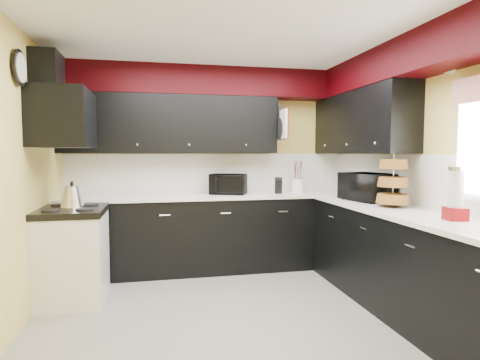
% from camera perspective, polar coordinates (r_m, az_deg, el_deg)
% --- Properties ---
extents(ground, '(3.60, 3.60, 0.00)m').
position_cam_1_polar(ground, '(3.74, -0.27, -19.04)').
color(ground, gray).
rests_on(ground, ground).
extents(wall_back, '(3.60, 0.06, 2.50)m').
position_cam_1_polar(wall_back, '(5.22, -4.27, 1.64)').
color(wall_back, '#E0C666').
rests_on(wall_back, ground).
extents(wall_right, '(0.06, 3.60, 2.50)m').
position_cam_1_polar(wall_right, '(4.20, 24.55, 0.72)').
color(wall_right, '#E0C666').
rests_on(wall_right, ground).
extents(wall_left, '(0.06, 3.60, 2.50)m').
position_cam_1_polar(wall_left, '(3.55, -30.02, 0.02)').
color(wall_left, '#E0C666').
rests_on(wall_left, ground).
extents(ceiling, '(3.60, 3.60, 0.06)m').
position_cam_1_polar(ceiling, '(3.59, -0.28, 20.76)').
color(ceiling, white).
rests_on(ceiling, wall_back).
extents(cab_back, '(3.60, 0.60, 0.90)m').
position_cam_1_polar(cab_back, '(5.02, -3.76, -7.65)').
color(cab_back, black).
rests_on(cab_back, ground).
extents(cab_right, '(0.60, 3.00, 0.90)m').
position_cam_1_polar(cab_right, '(3.91, 23.26, -11.36)').
color(cab_right, black).
rests_on(cab_right, ground).
extents(counter_back, '(3.62, 0.64, 0.04)m').
position_cam_1_polar(counter_back, '(4.95, -3.79, -2.31)').
color(counter_back, white).
rests_on(counter_back, cab_back).
extents(counter_right, '(0.64, 3.02, 0.04)m').
position_cam_1_polar(counter_right, '(3.81, 23.46, -4.53)').
color(counter_right, white).
rests_on(counter_right, cab_right).
extents(splash_back, '(3.60, 0.02, 0.50)m').
position_cam_1_polar(splash_back, '(5.21, -4.25, 0.98)').
color(splash_back, white).
rests_on(splash_back, counter_back).
extents(splash_right, '(0.02, 3.60, 0.50)m').
position_cam_1_polar(splash_right, '(4.20, 24.42, -0.10)').
color(splash_right, white).
rests_on(splash_right, counter_right).
extents(upper_back, '(2.60, 0.35, 0.70)m').
position_cam_1_polar(upper_back, '(5.01, -9.76, 7.79)').
color(upper_back, black).
rests_on(upper_back, wall_back).
extents(upper_right, '(0.35, 1.80, 0.70)m').
position_cam_1_polar(upper_right, '(4.87, 16.70, 7.79)').
color(upper_right, black).
rests_on(upper_right, wall_right).
extents(soffit_back, '(3.60, 0.36, 0.35)m').
position_cam_1_polar(soffit_back, '(5.11, -4.06, 13.69)').
color(soffit_back, black).
rests_on(soffit_back, wall_back).
extents(soffit_right, '(0.36, 3.24, 0.35)m').
position_cam_1_polar(soffit_right, '(4.03, 24.45, 15.97)').
color(soffit_right, black).
rests_on(soffit_right, wall_right).
extents(stove, '(0.60, 0.75, 0.86)m').
position_cam_1_polar(stove, '(4.32, -22.66, -10.14)').
color(stove, white).
rests_on(stove, ground).
extents(cooktop, '(0.62, 0.77, 0.06)m').
position_cam_1_polar(cooktop, '(4.24, -22.82, -4.10)').
color(cooktop, black).
rests_on(cooktop, stove).
extents(hood, '(0.50, 0.78, 0.55)m').
position_cam_1_polar(hood, '(4.22, -23.83, 7.96)').
color(hood, black).
rests_on(hood, wall_left).
extents(hood_duct, '(0.24, 0.40, 0.40)m').
position_cam_1_polar(hood_duct, '(4.30, -25.73, 13.47)').
color(hood_duct, black).
rests_on(hood_duct, wall_left).
extents(pan_top, '(0.03, 0.22, 0.40)m').
position_cam_1_polar(pan_top, '(5.18, 5.23, 9.93)').
color(pan_top, black).
rests_on(pan_top, upper_back).
extents(pan_mid, '(0.03, 0.28, 0.46)m').
position_cam_1_polar(pan_mid, '(5.03, 5.66, 7.24)').
color(pan_mid, black).
rests_on(pan_mid, upper_back).
extents(pan_low, '(0.03, 0.24, 0.42)m').
position_cam_1_polar(pan_low, '(5.28, 4.80, 6.77)').
color(pan_low, black).
rests_on(pan_low, upper_back).
extents(cut_board, '(0.03, 0.26, 0.35)m').
position_cam_1_polar(cut_board, '(4.92, 6.20, 7.89)').
color(cut_board, white).
rests_on(cut_board, upper_back).
extents(baskets, '(0.27, 0.27, 0.50)m').
position_cam_1_polar(baskets, '(4.08, 20.95, -0.25)').
color(baskets, brown).
rests_on(baskets, upper_right).
extents(clock, '(0.03, 0.30, 0.30)m').
position_cam_1_polar(clock, '(3.84, -28.88, 13.81)').
color(clock, black).
rests_on(clock, wall_left).
extents(deco_plate, '(0.03, 0.24, 0.24)m').
position_cam_1_polar(deco_plate, '(3.98, 27.72, 14.95)').
color(deco_plate, white).
rests_on(deco_plate, wall_right).
extents(toaster_oven, '(0.54, 0.50, 0.25)m').
position_cam_1_polar(toaster_oven, '(4.99, -1.69, -0.59)').
color(toaster_oven, black).
rests_on(toaster_oven, counter_back).
extents(microwave, '(0.47, 0.61, 0.30)m').
position_cam_1_polar(microwave, '(4.52, 17.61, -0.93)').
color(microwave, black).
rests_on(microwave, counter_right).
extents(utensil_crock, '(0.20, 0.20, 0.18)m').
position_cam_1_polar(utensil_crock, '(5.22, 8.23, -0.82)').
color(utensil_crock, white).
rests_on(utensil_crock, counter_back).
extents(knife_block, '(0.11, 0.14, 0.19)m').
position_cam_1_polar(knife_block, '(5.09, 5.48, -0.84)').
color(knife_block, black).
rests_on(knife_block, counter_back).
extents(kettle, '(0.26, 0.26, 0.21)m').
position_cam_1_polar(kettle, '(4.32, -22.77, -2.16)').
color(kettle, silver).
rests_on(kettle, cooktop).
extents(dispenser_a, '(0.16, 0.16, 0.38)m').
position_cam_1_polar(dispenser_a, '(3.49, 28.36, -1.93)').
color(dispenser_a, '#570707').
rests_on(dispenser_a, counter_right).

